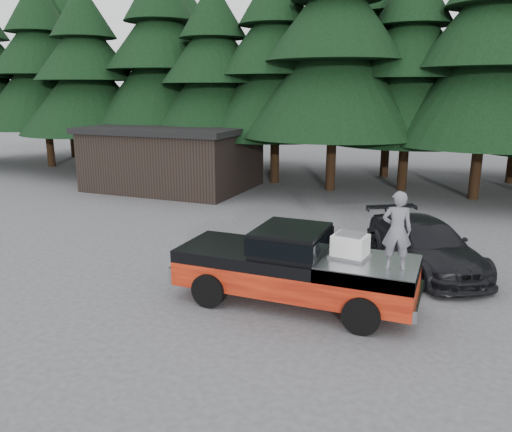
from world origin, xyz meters
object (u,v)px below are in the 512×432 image
at_px(utility_building, 174,157).
at_px(air_compressor, 350,247).
at_px(man_on_bed, 397,230).
at_px(parked_car, 425,245).
at_px(pickup_truck, 294,278).

bearing_deg(utility_building, air_compressor, -44.71).
height_order(man_on_bed, utility_building, utility_building).
relative_size(man_on_bed, utility_building, 0.21).
relative_size(man_on_bed, parked_car, 0.35).
bearing_deg(parked_car, man_on_bed, -128.22).
distance_m(pickup_truck, parked_car, 4.73).
bearing_deg(parked_car, pickup_truck, -158.79).
bearing_deg(parked_car, air_compressor, -144.16).
height_order(parked_car, utility_building, utility_building).
height_order(air_compressor, utility_building, utility_building).
bearing_deg(utility_building, pickup_truck, -48.27).
bearing_deg(parked_car, utility_building, 116.18).
xyz_separation_m(pickup_truck, parked_car, (2.80, 3.82, 0.06)).
bearing_deg(pickup_truck, man_on_bed, -6.60).
distance_m(parked_car, utility_building, 15.83).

